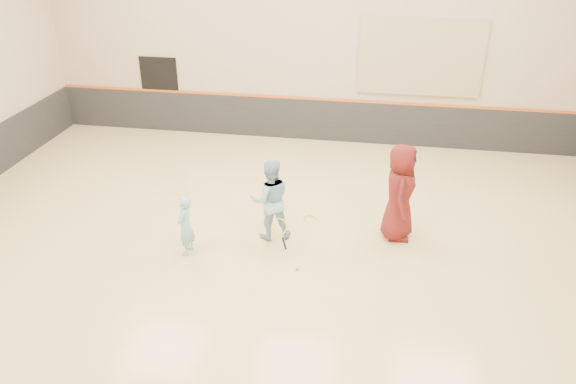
% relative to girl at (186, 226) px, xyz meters
% --- Properties ---
extents(room, '(15.04, 12.04, 6.22)m').
position_rel_girl_xyz_m(room, '(1.64, 0.29, 0.20)').
color(room, tan).
rests_on(room, ground).
extents(wainscot_back, '(14.90, 0.04, 1.20)m').
position_rel_girl_xyz_m(wainscot_back, '(1.64, 6.26, -0.01)').
color(wainscot_back, '#232326').
rests_on(wainscot_back, floor).
extents(accent_stripe, '(14.90, 0.03, 0.06)m').
position_rel_girl_xyz_m(accent_stripe, '(1.64, 6.25, 0.61)').
color(accent_stripe, '#D85914').
rests_on(accent_stripe, wall_back).
extents(acoustic_panel, '(3.20, 0.08, 2.00)m').
position_rel_girl_xyz_m(acoustic_panel, '(4.44, 6.24, 1.89)').
color(acoustic_panel, tan).
rests_on(acoustic_panel, wall_back).
extents(doorway, '(1.10, 0.05, 2.20)m').
position_rel_girl_xyz_m(doorway, '(-2.86, 6.27, 0.49)').
color(doorway, black).
rests_on(doorway, floor).
extents(girl, '(0.34, 0.47, 1.22)m').
position_rel_girl_xyz_m(girl, '(0.00, 0.00, 0.00)').
color(girl, '#77CEC9').
rests_on(girl, floor).
extents(instructor, '(1.00, 0.88, 1.71)m').
position_rel_girl_xyz_m(instructor, '(1.48, 0.87, 0.24)').
color(instructor, '#8BBCD8').
rests_on(instructor, floor).
extents(young_man, '(0.64, 0.99, 2.01)m').
position_rel_girl_xyz_m(young_man, '(4.01, 1.32, 0.39)').
color(young_man, maroon).
rests_on(young_man, floor).
extents(held_racket, '(0.42, 0.42, 0.68)m').
position_rel_girl_xyz_m(held_racket, '(1.74, 0.43, -0.10)').
color(held_racket, '#CFE632').
rests_on(held_racket, instructor).
extents(spare_racket, '(0.60, 0.60, 0.14)m').
position_rel_girl_xyz_m(spare_racket, '(2.18, 1.67, -0.54)').
color(spare_racket, '#9AB928').
rests_on(spare_racket, floor).
extents(ball_under_racket, '(0.07, 0.07, 0.07)m').
position_rel_girl_xyz_m(ball_under_racket, '(2.20, -0.22, -0.58)').
color(ball_under_racket, yellow).
rests_on(ball_under_racket, floor).
extents(ball_in_hand, '(0.07, 0.07, 0.07)m').
position_rel_girl_xyz_m(ball_in_hand, '(4.20, 1.24, 0.74)').
color(ball_in_hand, yellow).
rests_on(ball_in_hand, young_man).
extents(ball_beside_spare, '(0.07, 0.07, 0.07)m').
position_rel_girl_xyz_m(ball_beside_spare, '(0.89, 2.24, -0.58)').
color(ball_beside_spare, '#C9DA32').
rests_on(ball_beside_spare, floor).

